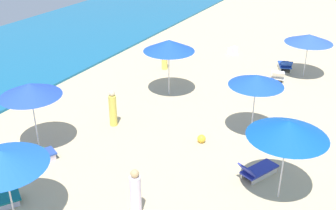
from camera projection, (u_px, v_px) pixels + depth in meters
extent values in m
cylinder|color=silver|center=(306.00, 60.00, 21.63)|extent=(0.05, 0.05, 1.87)
cone|color=#2C53B0|center=(309.00, 38.00, 21.11)|extent=(2.44, 2.44, 0.45)
cube|color=silver|center=(289.00, 68.00, 22.87)|extent=(0.97, 0.43, 0.24)
cube|color=silver|center=(279.00, 67.00, 22.92)|extent=(0.97, 0.43, 0.24)
cube|color=#244AAF|center=(285.00, 65.00, 22.83)|extent=(1.30, 1.01, 0.06)
cube|color=#244AAF|center=(287.00, 65.00, 22.27)|extent=(0.59, 0.70, 0.46)
cube|color=silver|center=(283.00, 78.00, 21.54)|extent=(1.05, 0.29, 0.20)
cube|color=silver|center=(272.00, 77.00, 21.68)|extent=(1.05, 0.29, 0.20)
cube|color=white|center=(278.00, 75.00, 21.55)|extent=(1.32, 0.94, 0.06)
cube|color=white|center=(278.00, 75.00, 20.98)|extent=(0.55, 0.72, 0.45)
cylinder|color=silver|center=(282.00, 168.00, 12.56)|extent=(0.05, 0.05, 2.22)
cone|color=#1051AE|center=(288.00, 129.00, 11.95)|extent=(2.41, 2.41, 0.52)
cube|color=silver|center=(265.00, 176.00, 13.86)|extent=(1.15, 0.54, 0.21)
cube|color=silver|center=(254.00, 169.00, 14.20)|extent=(1.15, 0.54, 0.21)
cube|color=#2E3AA6|center=(260.00, 169.00, 13.97)|extent=(1.49, 1.08, 0.06)
cube|color=#2E3AA6|center=(247.00, 170.00, 13.52)|extent=(0.58, 0.65, 0.49)
cylinder|color=silver|center=(10.00, 194.00, 11.69)|extent=(0.05, 0.05, 1.92)
cone|color=blue|center=(2.00, 158.00, 11.16)|extent=(2.47, 2.47, 0.46)
cube|color=silver|center=(1.00, 208.00, 12.40)|extent=(0.94, 0.65, 0.21)
cylinder|color=silver|center=(35.00, 122.00, 15.23)|extent=(0.05, 0.05, 2.15)
cone|color=blue|center=(30.00, 90.00, 14.64)|extent=(2.23, 2.23, 0.49)
cube|color=silver|center=(37.00, 163.00, 14.54)|extent=(1.22, 0.20, 0.20)
cube|color=silver|center=(28.00, 159.00, 14.81)|extent=(1.22, 0.20, 0.20)
cube|color=#2D8255|center=(32.00, 158.00, 14.62)|extent=(1.42, 0.77, 0.06)
cube|color=#2D8255|center=(16.00, 162.00, 14.09)|extent=(0.39, 0.60, 0.39)
cube|color=silver|center=(41.00, 162.00, 14.59)|extent=(1.00, 0.50, 0.23)
cube|color=silver|center=(36.00, 155.00, 14.96)|extent=(1.00, 0.50, 0.23)
cube|color=#2A4AA1|center=(38.00, 155.00, 14.71)|extent=(1.35, 1.06, 0.06)
cube|color=#2A4AA1|center=(22.00, 155.00, 14.31)|extent=(0.52, 0.65, 0.50)
cylinder|color=silver|center=(253.00, 111.00, 16.06)|extent=(0.05, 0.05, 2.16)
cone|color=blue|center=(256.00, 80.00, 15.49)|extent=(2.11, 2.11, 0.43)
cylinder|color=silver|center=(169.00, 73.00, 19.52)|extent=(0.05, 0.05, 2.20)
cone|color=#1B4AB6|center=(169.00, 45.00, 18.91)|extent=(2.40, 2.40, 0.53)
cylinder|color=#E4D154|center=(113.00, 111.00, 16.95)|extent=(0.41, 0.41, 1.34)
sphere|color=beige|center=(112.00, 93.00, 16.61)|extent=(0.24, 0.24, 0.24)
cylinder|color=white|center=(136.00, 196.00, 12.07)|extent=(0.42, 0.42, 1.33)
sphere|color=tan|center=(135.00, 174.00, 11.72)|extent=(0.25, 0.25, 0.25)
cylinder|color=#F9DE5C|center=(165.00, 57.00, 22.71)|extent=(0.38, 0.38, 1.39)
sphere|color=tan|center=(165.00, 43.00, 22.35)|extent=(0.23, 0.23, 0.23)
cube|color=white|center=(233.00, 51.00, 25.20)|extent=(0.67, 0.51, 0.42)
sphere|color=yellow|center=(202.00, 139.00, 15.94)|extent=(0.32, 0.32, 0.32)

